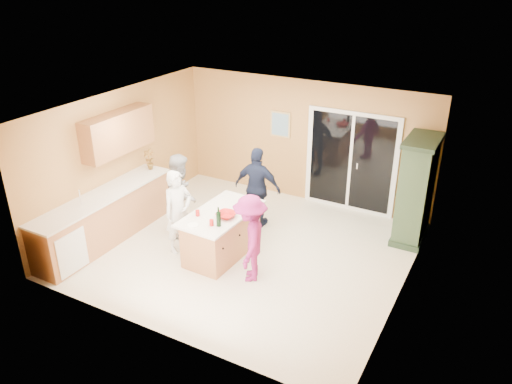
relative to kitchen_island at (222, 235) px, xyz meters
The scene contains 22 objects.
floor 0.60m from the kitchen_island, 47.74° to the left, with size 5.50×5.50×0.00m, color white.
ceiling 2.25m from the kitchen_island, 47.74° to the left, with size 5.50×5.00×0.10m, color silver.
wall_back 2.99m from the kitchen_island, 83.95° to the left, with size 5.50×0.10×2.60m, color #E8B25F.
wall_front 2.37m from the kitchen_island, 82.13° to the right, with size 5.50×0.10×2.60m, color #E8B25F.
wall_left 2.63m from the kitchen_island, behind, with size 0.10×5.00×2.60m, color #E8B25F.
wall_right 3.20m from the kitchen_island, ahead, with size 0.10×5.00×2.60m, color #E8B25F.
left_cabinet_run 2.27m from the kitchen_island, 161.48° to the right, with size 0.65×3.05×1.24m.
upper_cabinets 2.72m from the kitchen_island, behind, with size 0.35×1.60×0.75m, color #AD6D43.
sliding_door 3.17m from the kitchen_island, 64.22° to the left, with size 1.90×0.07×2.10m.
framed_picture 3.06m from the kitchen_island, 95.09° to the left, with size 0.46×0.04×0.56m.
kitchen_island is the anchor object (origin of this frame).
green_hutch 3.59m from the kitchen_island, 38.13° to the left, with size 0.57×1.07×1.97m.
woman_white 0.86m from the kitchen_island, 164.45° to the right, with size 0.56×0.37×1.53m, color silver.
woman_grey 1.23m from the kitchen_island, 161.23° to the left, with size 0.76×0.59×1.57m, color #979799.
woman_navy 1.34m from the kitchen_island, 88.71° to the left, with size 0.94×0.39×1.60m, color #1B223C.
woman_magenta 0.93m from the kitchen_island, 25.65° to the right, with size 0.95×0.55×1.48m, color #8C1E59.
serving_bowl 0.53m from the kitchen_island, 30.69° to the right, with size 0.33×0.33×0.08m, color #B41614.
tulip_vase 2.41m from the kitchen_island, 160.35° to the left, with size 0.22×0.15×0.42m, color #AA1E11.
tumbler_near 0.64m from the kitchen_island, 133.76° to the right, with size 0.07×0.07×0.10m, color #B41614.
tumbler_far 0.69m from the kitchen_island, 76.30° to the right, with size 0.07×0.07×0.10m, color #B41614.
wine_bottle 0.75m from the kitchen_island, 61.92° to the right, with size 0.08×0.08×0.34m.
white_plate 0.78m from the kitchen_island, 104.12° to the right, with size 0.19×0.19×0.01m, color white.
Camera 1 is at (3.83, -6.70, 4.76)m, focal length 35.00 mm.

